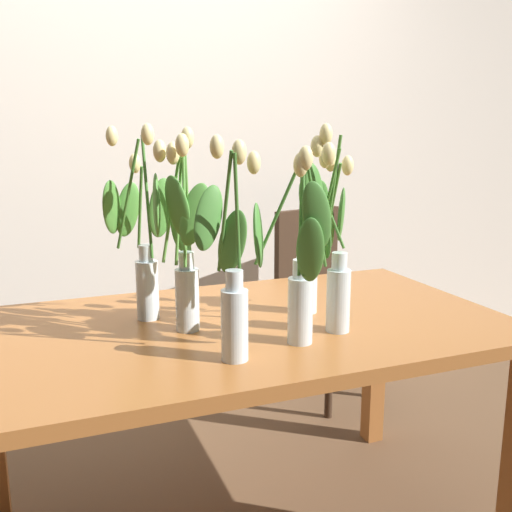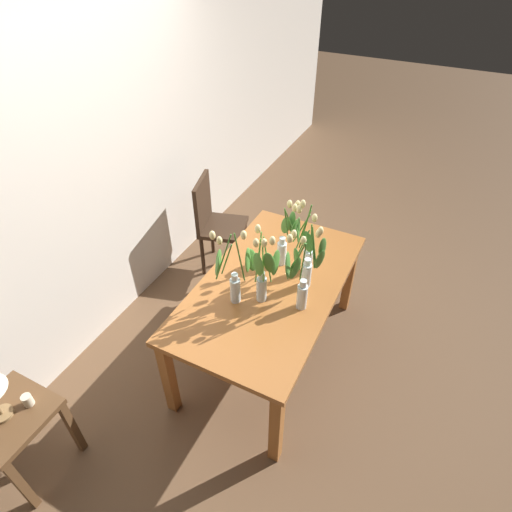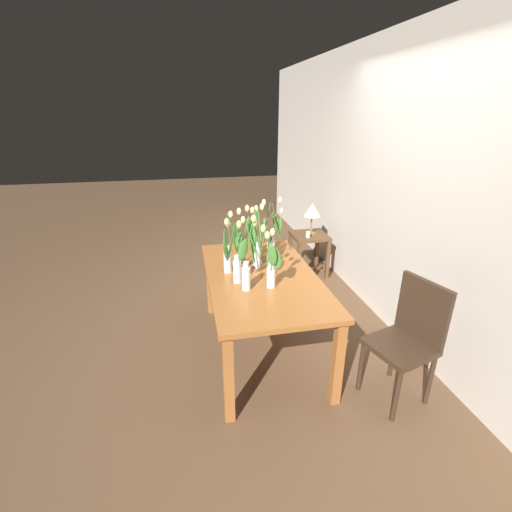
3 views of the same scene
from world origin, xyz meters
The scene contains 13 objects.
ground_plane centered at (0.00, 0.00, 0.00)m, with size 18.00×18.00×0.00m, color brown.
room_wall_rear centered at (0.00, 1.38, 1.35)m, with size 9.00×0.10×2.70m, color silver.
dining_table centered at (0.00, 0.00, 0.65)m, with size 1.60×0.90×0.74m.
tulip_vase_0 centered at (-0.26, 0.15, 0.96)m, with size 0.21×0.21×0.58m.
tulip_vase_1 centered at (0.22, -0.14, 0.96)m, with size 0.15×0.18×0.58m.
tulip_vase_2 centered at (0.26, 0.02, 0.91)m, with size 0.16×0.14×0.50m.
tulip_vase_3 centered at (0.08, -0.23, 0.96)m, with size 0.23×0.22×0.53m.
tulip_vase_4 centered at (-0.18, -0.02, 0.98)m, with size 0.16×0.22×0.57m.
tulip_vase_5 centered at (-0.11, -0.24, 0.92)m, with size 0.16×0.16×0.55m.
dining_chair centered at (0.75, 0.91, 0.52)m, with size 0.50×0.50×0.93m.
side_table centered at (-1.44, 0.95, 0.43)m, with size 0.44×0.44×0.55m.
table_lamp centered at (-1.46, 0.97, 0.86)m, with size 0.22×0.22×0.40m.
pillar_candle centered at (-1.34, 0.89, 0.59)m, with size 0.06×0.06×0.07m, color beige.
Camera 3 is at (2.63, -0.59, 2.01)m, focal length 24.96 mm.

